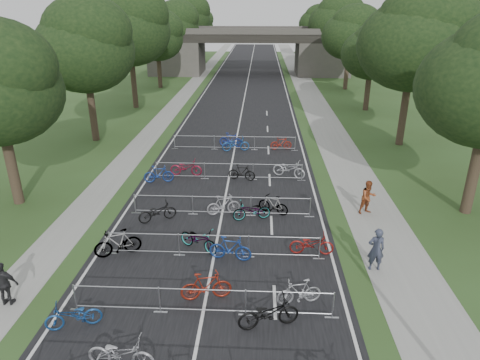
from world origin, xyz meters
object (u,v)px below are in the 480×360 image
at_px(overpass_bridge, 249,51).
at_px(pedestrian_c, 4,284).
at_px(pedestrian_b, 368,197).
at_px(pedestrian_a, 376,249).

bearing_deg(overpass_bridge, pedestrian_c, -97.18).
relative_size(pedestrian_b, pedestrian_c, 1.04).
xyz_separation_m(overpass_bridge, pedestrian_b, (7.68, -49.39, -2.62)).
bearing_deg(overpass_bridge, pedestrian_b, -81.16).
bearing_deg(pedestrian_a, overpass_bridge, -84.92).
bearing_deg(pedestrian_c, overpass_bridge, -97.79).
bearing_deg(pedestrian_a, pedestrian_b, -101.48).
xyz_separation_m(overpass_bridge, pedestrian_a, (6.80, -54.66, -2.57)).
relative_size(pedestrian_a, pedestrian_c, 1.09).
height_order(pedestrian_a, pedestrian_b, pedestrian_a).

